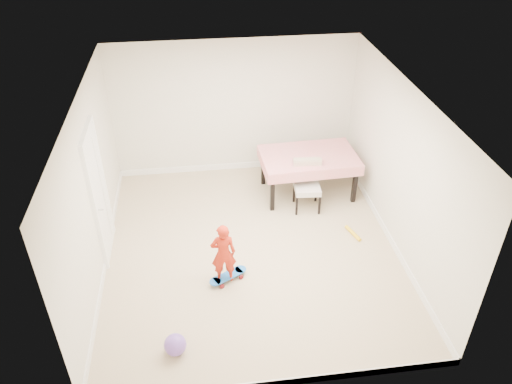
{
  "coord_description": "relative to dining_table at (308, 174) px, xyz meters",
  "views": [
    {
      "loc": [
        -0.72,
        -6.01,
        5.18
      ],
      "look_at": [
        0.1,
        0.2,
        0.95
      ],
      "focal_mm": 35.0,
      "sensor_mm": 36.0,
      "label": 1
    }
  ],
  "objects": [
    {
      "name": "baseboard_front",
      "position": [
        -1.22,
        -3.96,
        -0.34
      ],
      "size": [
        4.5,
        0.02,
        0.12
      ],
      "primitive_type": "cube",
      "color": "white",
      "rests_on": "ground"
    },
    {
      "name": "baseboard_right",
      "position": [
        1.02,
        -1.47,
        -0.34
      ],
      "size": [
        0.02,
        5.0,
        0.12
      ],
      "primitive_type": "cube",
      "color": "white",
      "rests_on": "ground"
    },
    {
      "name": "door",
      "position": [
        -3.44,
        -1.17,
        0.63
      ],
      "size": [
        0.11,
        0.94,
        2.11
      ],
      "primitive_type": "cube",
      "color": "white",
      "rests_on": "ground"
    },
    {
      "name": "baseboard_back",
      "position": [
        -1.22,
        1.02,
        -0.34
      ],
      "size": [
        4.5,
        0.02,
        0.12
      ],
      "primitive_type": "cube",
      "color": "white",
      "rests_on": "ground"
    },
    {
      "name": "ceiling",
      "position": [
        -1.22,
        -1.47,
        2.18
      ],
      "size": [
        4.5,
        5.0,
        0.04
      ],
      "primitive_type": "cube",
      "color": "silver",
      "rests_on": "wall_back"
    },
    {
      "name": "dining_table",
      "position": [
        0.0,
        0.0,
        0.0
      ],
      "size": [
        1.72,
        1.12,
        0.79
      ],
      "primitive_type": null,
      "rotation": [
        0.0,
        0.0,
        0.04
      ],
      "color": "#A81108",
      "rests_on": "ground"
    },
    {
      "name": "ground",
      "position": [
        -1.22,
        -1.47,
        -0.4
      ],
      "size": [
        5.0,
        5.0,
        0.0
      ],
      "primitive_type": "plane",
      "color": "tan",
      "rests_on": "ground"
    },
    {
      "name": "skateboard",
      "position": [
        -1.64,
        -2.11,
        -0.35
      ],
      "size": [
        0.64,
        0.48,
        0.09
      ],
      "primitive_type": null,
      "rotation": [
        0.0,
        0.0,
        0.49
      ],
      "color": "blue",
      "rests_on": "ground"
    },
    {
      "name": "wall_left",
      "position": [
        -3.45,
        -1.47,
        0.9
      ],
      "size": [
        0.04,
        5.0,
        2.6
      ],
      "primitive_type": "cube",
      "color": "beige",
      "rests_on": "ground"
    },
    {
      "name": "wall_front",
      "position": [
        -1.22,
        -3.95,
        0.9
      ],
      "size": [
        4.5,
        0.04,
        2.6
      ],
      "primitive_type": "cube",
      "color": "beige",
      "rests_on": "ground"
    },
    {
      "name": "baseboard_left",
      "position": [
        -3.46,
        -1.47,
        -0.34
      ],
      "size": [
        0.02,
        5.0,
        0.12
      ],
      "primitive_type": "cube",
      "color": "white",
      "rests_on": "ground"
    },
    {
      "name": "child",
      "position": [
        -1.7,
        -2.13,
        0.1
      ],
      "size": [
        0.36,
        0.24,
        0.99
      ],
      "primitive_type": "imported",
      "rotation": [
        0.0,
        0.0,
        3.15
      ],
      "color": "#B62412",
      "rests_on": "ground"
    },
    {
      "name": "wall_right",
      "position": [
        1.01,
        -1.47,
        0.9
      ],
      "size": [
        0.04,
        5.0,
        2.6
      ],
      "primitive_type": "cube",
      "color": "beige",
      "rests_on": "ground"
    },
    {
      "name": "foam_toy",
      "position": [
        0.49,
        -1.33,
        -0.37
      ],
      "size": [
        0.18,
        0.4,
        0.06
      ],
      "primitive_type": "cylinder",
      "rotation": [
        1.57,
        0.0,
        0.31
      ],
      "color": "yellow",
      "rests_on": "ground"
    },
    {
      "name": "wall_back",
      "position": [
        -1.22,
        1.01,
        0.9
      ],
      "size": [
        4.5,
        0.04,
        2.6
      ],
      "primitive_type": "cube",
      "color": "beige",
      "rests_on": "ground"
    },
    {
      "name": "balloon",
      "position": [
        -2.4,
        -3.32,
        -0.26
      ],
      "size": [
        0.28,
        0.28,
        0.28
      ],
      "primitive_type": "sphere",
      "color": "#744DBA",
      "rests_on": "ground"
    },
    {
      "name": "dining_chair",
      "position": [
        -0.12,
        -0.48,
        0.05
      ],
      "size": [
        0.53,
        0.61,
        0.9
      ],
      "primitive_type": null,
      "rotation": [
        0.0,
        0.0,
        -0.08
      ],
      "color": "silver",
      "rests_on": "ground"
    }
  ]
}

